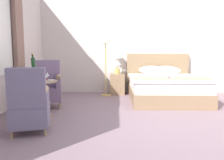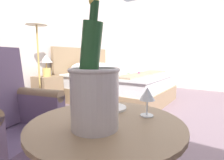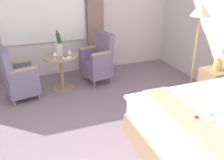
{
  "view_description": "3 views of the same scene",
  "coord_description": "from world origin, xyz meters",
  "px_view_note": "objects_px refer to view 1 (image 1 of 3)",
  "views": [
    {
      "loc": [
        -0.68,
        -3.73,
        1.15
      ],
      "look_at": [
        -0.77,
        0.82,
        0.62
      ],
      "focal_mm": 35.0,
      "sensor_mm": 36.0,
      "label": 1
    },
    {
      "loc": [
        -2.69,
        -0.27,
        0.96
      ],
      "look_at": [
        -0.65,
        1.1,
        0.63
      ],
      "focal_mm": 28.0,
      "sensor_mm": 36.0,
      "label": 2
    },
    {
      "loc": [
        2.46,
        -0.51,
        2.18
      ],
      "look_at": [
        -1.05,
        0.81,
        0.51
      ],
      "focal_mm": 40.0,
      "sensor_mm": 36.0,
      "label": 3
    }
  ],
  "objects_px": {
    "bedside_lamp": "(117,65)",
    "armchair_by_window": "(47,86)",
    "champagne_bucket": "(33,72)",
    "bed": "(164,86)",
    "floor_lamp_brass": "(106,45)",
    "snack_plate": "(49,80)",
    "wine_glass_near_edge": "(47,75)",
    "armchair_facing_bed": "(30,106)",
    "wine_glass_near_bucket": "(45,76)",
    "nightstand": "(117,84)",
    "side_table_round": "(39,96)"
  },
  "relations": [
    {
      "from": "champagne_bucket",
      "to": "armchair_by_window",
      "type": "bearing_deg",
      "value": 90.65
    },
    {
      "from": "bedside_lamp",
      "to": "snack_plate",
      "type": "relative_size",
      "value": 2.33
    },
    {
      "from": "side_table_round",
      "to": "wine_glass_near_bucket",
      "type": "xyz_separation_m",
      "value": [
        0.16,
        -0.12,
        0.38
      ]
    },
    {
      "from": "champagne_bucket",
      "to": "armchair_by_window",
      "type": "relative_size",
      "value": 0.48
    },
    {
      "from": "bed",
      "to": "side_table_round",
      "type": "bearing_deg",
      "value": -147.66
    },
    {
      "from": "nightstand",
      "to": "armchair_facing_bed",
      "type": "relative_size",
      "value": 0.61
    },
    {
      "from": "champagne_bucket",
      "to": "wine_glass_near_edge",
      "type": "bearing_deg",
      "value": 39.11
    },
    {
      "from": "side_table_round",
      "to": "armchair_by_window",
      "type": "bearing_deg",
      "value": 96.78
    },
    {
      "from": "bed",
      "to": "snack_plate",
      "type": "xyz_separation_m",
      "value": [
        -2.49,
        -1.59,
        0.34
      ]
    },
    {
      "from": "nightstand",
      "to": "floor_lamp_brass",
      "type": "distance_m",
      "value": 1.18
    },
    {
      "from": "floor_lamp_brass",
      "to": "side_table_round",
      "type": "xyz_separation_m",
      "value": [
        -1.12,
        -2.19,
        -1.0
      ]
    },
    {
      "from": "wine_glass_near_bucket",
      "to": "bed",
      "type": "bearing_deg",
      "value": 35.87
    },
    {
      "from": "side_table_round",
      "to": "champagne_bucket",
      "type": "height_order",
      "value": "champagne_bucket"
    },
    {
      "from": "nightstand",
      "to": "snack_plate",
      "type": "bearing_deg",
      "value": -118.62
    },
    {
      "from": "champagne_bucket",
      "to": "armchair_facing_bed",
      "type": "bearing_deg",
      "value": -74.09
    },
    {
      "from": "bedside_lamp",
      "to": "champagne_bucket",
      "type": "relative_size",
      "value": 0.81
    },
    {
      "from": "nightstand",
      "to": "wine_glass_near_edge",
      "type": "bearing_deg",
      "value": -120.21
    },
    {
      "from": "bedside_lamp",
      "to": "floor_lamp_brass",
      "type": "height_order",
      "value": "floor_lamp_brass"
    },
    {
      "from": "bedside_lamp",
      "to": "armchair_facing_bed",
      "type": "distance_m",
      "value": 3.52
    },
    {
      "from": "snack_plate",
      "to": "armchair_by_window",
      "type": "height_order",
      "value": "armchair_by_window"
    },
    {
      "from": "floor_lamp_brass",
      "to": "champagne_bucket",
      "type": "distance_m",
      "value": 2.56
    },
    {
      "from": "side_table_round",
      "to": "wine_glass_near_edge",
      "type": "distance_m",
      "value": 0.43
    },
    {
      "from": "wine_glass_near_bucket",
      "to": "armchair_facing_bed",
      "type": "bearing_deg",
      "value": -91.61
    },
    {
      "from": "nightstand",
      "to": "armchair_facing_bed",
      "type": "distance_m",
      "value": 3.49
    },
    {
      "from": "floor_lamp_brass",
      "to": "side_table_round",
      "type": "height_order",
      "value": "floor_lamp_brass"
    },
    {
      "from": "floor_lamp_brass",
      "to": "snack_plate",
      "type": "relative_size",
      "value": 9.68
    },
    {
      "from": "side_table_round",
      "to": "snack_plate",
      "type": "distance_m",
      "value": 0.34
    },
    {
      "from": "floor_lamp_brass",
      "to": "nightstand",
      "type": "bearing_deg",
      "value": 37.87
    },
    {
      "from": "wine_glass_near_bucket",
      "to": "armchair_by_window",
      "type": "relative_size",
      "value": 0.14
    },
    {
      "from": "bed",
      "to": "side_table_round",
      "type": "distance_m",
      "value": 3.13
    },
    {
      "from": "armchair_by_window",
      "to": "floor_lamp_brass",
      "type": "bearing_deg",
      "value": 49.43
    },
    {
      "from": "bedside_lamp",
      "to": "armchair_by_window",
      "type": "xyz_separation_m",
      "value": [
        -1.54,
        -1.67,
        -0.38
      ]
    },
    {
      "from": "floor_lamp_brass",
      "to": "snack_plate",
      "type": "bearing_deg",
      "value": -114.54
    },
    {
      "from": "champagne_bucket",
      "to": "wine_glass_near_bucket",
      "type": "xyz_separation_m",
      "value": [
        0.25,
        -0.12,
        -0.05
      ]
    },
    {
      "from": "armchair_facing_bed",
      "to": "wine_glass_near_bucket",
      "type": "bearing_deg",
      "value": 88.39
    },
    {
      "from": "bed",
      "to": "snack_plate",
      "type": "height_order",
      "value": "bed"
    },
    {
      "from": "bed",
      "to": "snack_plate",
      "type": "bearing_deg",
      "value": -147.46
    },
    {
      "from": "champagne_bucket",
      "to": "wine_glass_near_edge",
      "type": "distance_m",
      "value": 0.26
    },
    {
      "from": "floor_lamp_brass",
      "to": "armchair_by_window",
      "type": "distance_m",
      "value": 2.09
    },
    {
      "from": "bed",
      "to": "champagne_bucket",
      "type": "distance_m",
      "value": 3.24
    },
    {
      "from": "bed",
      "to": "champagne_bucket",
      "type": "xyz_separation_m",
      "value": [
        -2.73,
        -1.68,
        0.49
      ]
    },
    {
      "from": "floor_lamp_brass",
      "to": "armchair_by_window",
      "type": "bearing_deg",
      "value": -130.57
    },
    {
      "from": "nightstand",
      "to": "champagne_bucket",
      "type": "xyz_separation_m",
      "value": [
        -1.53,
        -2.44,
        0.54
      ]
    },
    {
      "from": "floor_lamp_brass",
      "to": "snack_plate",
      "type": "height_order",
      "value": "floor_lamp_brass"
    },
    {
      "from": "floor_lamp_brass",
      "to": "wine_glass_near_edge",
      "type": "xyz_separation_m",
      "value": [
        -1.0,
        -2.03,
        -0.62
      ]
    },
    {
      "from": "wine_glass_near_edge",
      "to": "armchair_facing_bed",
      "type": "bearing_deg",
      "value": -88.19
    },
    {
      "from": "bedside_lamp",
      "to": "side_table_round",
      "type": "xyz_separation_m",
      "value": [
        -1.44,
        -2.44,
        -0.45
      ]
    },
    {
      "from": "champagne_bucket",
      "to": "armchair_by_window",
      "type": "distance_m",
      "value": 0.86
    },
    {
      "from": "side_table_round",
      "to": "armchair_by_window",
      "type": "height_order",
      "value": "armchair_by_window"
    },
    {
      "from": "bed",
      "to": "armchair_by_window",
      "type": "bearing_deg",
      "value": -161.83
    }
  ]
}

